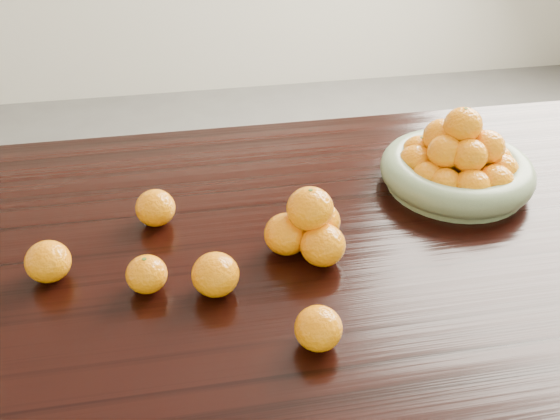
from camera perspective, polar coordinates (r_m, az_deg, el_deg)
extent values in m
cube|color=black|center=(1.26, 1.97, -3.05)|extent=(2.00, 1.00, 0.04)
cylinder|color=gray|center=(1.45, 15.66, 2.45)|extent=(0.30, 0.30, 0.02)
torus|color=gray|center=(1.43, 15.85, 3.53)|extent=(0.34, 0.34, 0.06)
ellipsoid|color=orange|center=(1.50, 17.46, 5.20)|extent=(0.08, 0.08, 0.07)
ellipsoid|color=orange|center=(1.50, 15.89, 5.77)|extent=(0.09, 0.09, 0.08)
ellipsoid|color=orange|center=(1.49, 13.75, 5.59)|extent=(0.08, 0.08, 0.07)
ellipsoid|color=orange|center=(1.45, 12.65, 5.13)|extent=(0.08, 0.08, 0.08)
ellipsoid|color=orange|center=(1.41, 12.35, 4.28)|extent=(0.08, 0.08, 0.08)
ellipsoid|color=orange|center=(1.37, 13.40, 2.91)|extent=(0.07, 0.07, 0.07)
ellipsoid|color=orange|center=(1.35, 14.83, 2.29)|extent=(0.07, 0.07, 0.07)
ellipsoid|color=orange|center=(1.35, 17.16, 2.01)|extent=(0.08, 0.08, 0.07)
ellipsoid|color=orange|center=(1.38, 19.02, 2.38)|extent=(0.08, 0.08, 0.08)
ellipsoid|color=orange|center=(1.43, 19.47, 3.39)|extent=(0.08, 0.08, 0.08)
ellipsoid|color=orange|center=(1.47, 18.96, 4.27)|extent=(0.08, 0.08, 0.08)
ellipsoid|color=orange|center=(1.43, 16.18, 3.95)|extent=(0.08, 0.08, 0.07)
ellipsoid|color=orange|center=(1.45, 16.59, 6.57)|extent=(0.08, 0.08, 0.07)
ellipsoid|color=orange|center=(1.42, 14.62, 6.49)|extent=(0.09, 0.09, 0.08)
ellipsoid|color=orange|center=(1.37, 14.89, 5.18)|extent=(0.08, 0.08, 0.07)
ellipsoid|color=orange|center=(1.37, 16.92, 4.78)|extent=(0.08, 0.08, 0.07)
ellipsoid|color=orange|center=(1.41, 18.38, 5.48)|extent=(0.08, 0.08, 0.07)
ellipsoid|color=orange|center=(1.39, 16.39, 7.46)|extent=(0.08, 0.08, 0.08)
ellipsoid|color=orange|center=(1.16, 3.93, -3.22)|extent=(0.09, 0.09, 0.08)
ellipsoid|color=orange|center=(1.22, 3.54, -1.07)|extent=(0.09, 0.09, 0.08)
ellipsoid|color=orange|center=(1.18, 0.59, -2.22)|extent=(0.09, 0.09, 0.08)
ellipsoid|color=orange|center=(1.15, 2.76, 0.11)|extent=(0.09, 0.09, 0.08)
ellipsoid|color=orange|center=(1.12, -12.09, -5.76)|extent=(0.07, 0.07, 0.07)
ellipsoid|color=orange|center=(1.09, -5.92, -5.89)|extent=(0.08, 0.08, 0.08)
ellipsoid|color=orange|center=(1.00, 3.53, -10.75)|extent=(0.08, 0.08, 0.07)
ellipsoid|color=orange|center=(1.19, -20.44, -4.44)|extent=(0.08, 0.08, 0.08)
ellipsoid|color=orange|center=(1.28, -11.32, 0.19)|extent=(0.08, 0.08, 0.07)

